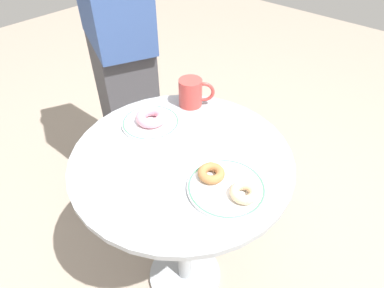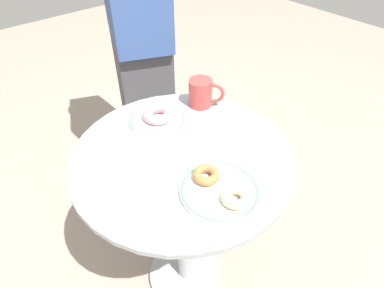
{
  "view_description": "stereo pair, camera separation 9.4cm",
  "coord_description": "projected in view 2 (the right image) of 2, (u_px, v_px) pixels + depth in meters",
  "views": [
    {
      "loc": [
        0.49,
        -0.5,
        1.39
      ],
      "look_at": [
        0.02,
        0.02,
        0.78
      ],
      "focal_mm": 30.25,
      "sensor_mm": 36.0,
      "label": 1
    },
    {
      "loc": [
        0.56,
        -0.43,
        1.39
      ],
      "look_at": [
        0.02,
        0.02,
        0.78
      ],
      "focal_mm": 30.25,
      "sensor_mm": 36.0,
      "label": 2
    }
  ],
  "objects": [
    {
      "name": "donut_glazed",
      "position": [
        235.0,
        197.0,
        0.81
      ],
      "size": [
        0.1,
        0.1,
        0.02
      ],
      "primitive_type": "torus",
      "rotation": [
        0.0,
        0.0,
        1.99
      ],
      "color": "#E0B789",
      "rests_on": "plate_right"
    },
    {
      "name": "ground_plane",
      "position": [
        185.0,
        276.0,
        1.45
      ],
      "size": [
        7.0,
        7.0,
        0.02
      ],
      "primitive_type": "cube",
      "color": "gray"
    },
    {
      "name": "person_figure",
      "position": [
        140.0,
        48.0,
        1.42
      ],
      "size": [
        0.46,
        0.36,
        1.59
      ],
      "color": "#3D3D42",
      "rests_on": "ground"
    },
    {
      "name": "donut_pink_frosted",
      "position": [
        158.0,
        114.0,
        1.07
      ],
      "size": [
        0.12,
        0.12,
        0.03
      ],
      "primitive_type": "torus",
      "rotation": [
        0.0,
        0.0,
        6.06
      ],
      "color": "pink",
      "rests_on": "plate_left"
    },
    {
      "name": "donut_cinnamon",
      "position": [
        206.0,
        175.0,
        0.87
      ],
      "size": [
        0.1,
        0.1,
        0.02
      ],
      "primitive_type": "torus",
      "rotation": [
        0.0,
        0.0,
        5.08
      ],
      "color": "#A36B3D",
      "rests_on": "plate_right"
    },
    {
      "name": "paper_napkin",
      "position": [
        130.0,
        170.0,
        0.91
      ],
      "size": [
        0.18,
        0.16,
        0.01
      ],
      "primitive_type": "cube",
      "rotation": [
        0.0,
        0.0,
        0.38
      ],
      "color": "white",
      "rests_on": "cafe_table"
    },
    {
      "name": "coffee_mug",
      "position": [
        202.0,
        93.0,
        1.13
      ],
      "size": [
        0.11,
        0.1,
        0.1
      ],
      "color": "#B73D38",
      "rests_on": "cafe_table"
    },
    {
      "name": "plate_right",
      "position": [
        219.0,
        191.0,
        0.85
      ],
      "size": [
        0.21,
        0.21,
        0.01
      ],
      "color": "white",
      "rests_on": "cafe_table"
    },
    {
      "name": "cafe_table",
      "position": [
        183.0,
        199.0,
        1.1
      ],
      "size": [
        0.66,
        0.66,
        0.74
      ],
      "color": "#999EA3",
      "rests_on": "ground"
    },
    {
      "name": "plate_left",
      "position": [
        157.0,
        119.0,
        1.08
      ],
      "size": [
        0.19,
        0.19,
        0.01
      ],
      "color": "white",
      "rests_on": "cafe_table"
    }
  ]
}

